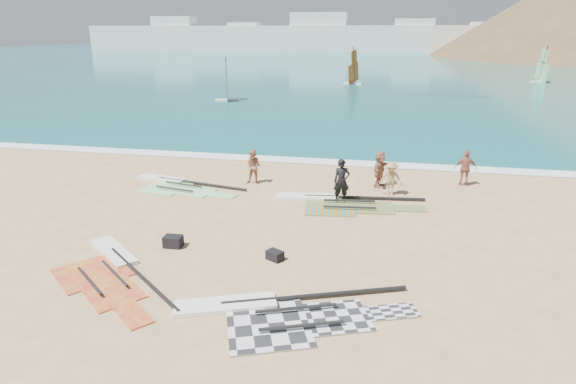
% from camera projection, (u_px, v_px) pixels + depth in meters
% --- Properties ---
extents(ground, '(300.00, 300.00, 0.00)m').
position_uv_depth(ground, '(300.00, 264.00, 15.17)').
color(ground, tan).
rests_on(ground, ground).
extents(sea, '(300.00, 240.00, 0.06)m').
position_uv_depth(sea, '(379.00, 55.00, 137.73)').
color(sea, '#0C5056').
rests_on(sea, ground).
extents(surf_line, '(300.00, 1.20, 0.04)m').
position_uv_depth(surf_line, '(338.00, 163.00, 26.59)').
color(surf_line, white).
rests_on(surf_line, ground).
extents(far_town, '(160.00, 8.00, 12.00)m').
position_uv_depth(far_town, '(332.00, 37.00, 155.90)').
color(far_town, white).
rests_on(far_town, ground).
extents(rig_grey, '(6.51, 3.86, 0.21)m').
position_uv_depth(rig_grey, '(276.00, 312.00, 12.54)').
color(rig_grey, '#292A2C').
rests_on(rig_grey, ground).
extents(rig_green, '(5.86, 2.86, 0.20)m').
position_uv_depth(rig_green, '(176.00, 185.00, 22.74)').
color(rig_green, green).
rests_on(rig_green, ground).
extents(rig_orange, '(6.46, 2.73, 0.21)m').
position_uv_depth(rig_orange, '(337.00, 202.00, 20.48)').
color(rig_orange, orange).
rests_on(rig_orange, ground).
extents(rig_red, '(4.92, 4.96, 0.20)m').
position_uv_depth(rig_red, '(112.00, 270.00, 14.72)').
color(rig_red, red).
rests_on(rig_red, ground).
extents(gear_bag_near, '(0.62, 0.46, 0.39)m').
position_uv_depth(gear_bag_near, '(173.00, 241.00, 16.33)').
color(gear_bag_near, black).
rests_on(gear_bag_near, ground).
extents(gear_bag_far, '(0.63, 0.57, 0.31)m').
position_uv_depth(gear_bag_far, '(275.00, 255.00, 15.42)').
color(gear_bag_far, black).
rests_on(gear_bag_far, ground).
extents(person_wetsuit, '(0.79, 0.62, 1.90)m').
position_uv_depth(person_wetsuit, '(342.00, 181.00, 20.27)').
color(person_wetsuit, black).
rests_on(person_wetsuit, ground).
extents(beachgoer_left, '(0.81, 0.63, 1.66)m').
position_uv_depth(beachgoer_left, '(254.00, 167.00, 22.79)').
color(beachgoer_left, '#AA6E50').
rests_on(beachgoer_left, ground).
extents(beachgoer_mid, '(1.01, 0.58, 1.55)m').
position_uv_depth(beachgoer_mid, '(391.00, 179.00, 21.20)').
color(beachgoer_mid, tan).
rests_on(beachgoer_mid, ground).
extents(beachgoer_back, '(1.00, 0.43, 1.70)m').
position_uv_depth(beachgoer_back, '(465.00, 168.00, 22.53)').
color(beachgoer_back, '#A2584C').
rests_on(beachgoer_back, ground).
extents(beachgoer_right, '(1.10, 1.65, 1.71)m').
position_uv_depth(beachgoer_right, '(380.00, 169.00, 22.39)').
color(beachgoer_right, '#97654A').
rests_on(beachgoer_right, ground).
extents(windsurfer_left, '(2.54, 2.84, 4.46)m').
position_uv_depth(windsurfer_left, '(227.00, 88.00, 49.11)').
color(windsurfer_left, white).
rests_on(windsurfer_left, ground).
extents(windsurfer_centre, '(2.80, 3.09, 4.93)m').
position_uv_depth(windsurfer_centre, '(353.00, 73.00, 64.24)').
color(windsurfer_centre, white).
rests_on(windsurfer_centre, ground).
extents(windsurfer_right, '(2.84, 3.22, 4.98)m').
position_uv_depth(windsurfer_right, '(542.00, 72.00, 66.14)').
color(windsurfer_right, white).
rests_on(windsurfer_right, ground).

